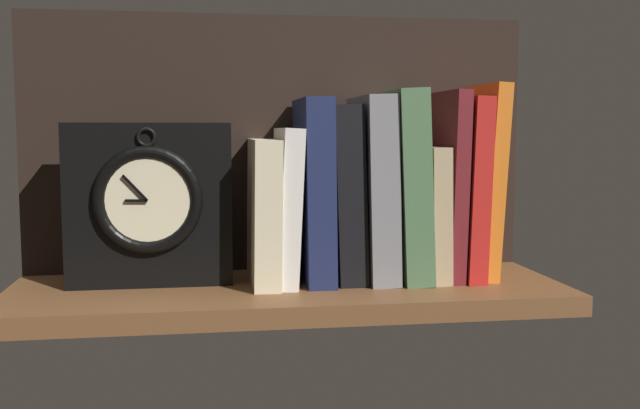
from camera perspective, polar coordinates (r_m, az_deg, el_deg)
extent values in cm
cube|color=brown|center=(95.49, -2.47, -6.96)|extent=(70.56, 24.62, 2.50)
cube|color=black|center=(104.82, -3.22, 4.72)|extent=(70.56, 1.20, 35.77)
cube|color=beige|center=(96.36, -4.39, -0.49)|extent=(3.65, 16.39, 18.67)
cube|color=silver|center=(96.58, -2.47, -0.04)|extent=(3.49, 15.35, 20.14)
cube|color=#192147|center=(96.83, -0.49, 1.13)|extent=(3.97, 14.75, 23.94)
cube|color=black|center=(97.52, 1.81, 0.90)|extent=(4.52, 12.94, 23.12)
cube|color=gray|center=(98.29, 4.12, 1.28)|extent=(4.42, 14.88, 24.33)
cube|color=#476B44|center=(99.24, 6.41, 1.53)|extent=(4.87, 15.72, 25.15)
cube|color=tan|center=(100.52, 8.26, -0.56)|extent=(2.83, 14.79, 17.65)
cube|color=maroon|center=(100.95, 9.65, 1.53)|extent=(2.46, 14.26, 24.97)
cube|color=red|center=(101.81, 11.00, 1.31)|extent=(3.14, 15.07, 24.15)
cube|color=orange|center=(102.64, 12.36, 1.82)|extent=(3.31, 13.19, 25.96)
cube|color=black|center=(96.15, -13.07, 0.00)|extent=(20.73, 5.01, 20.73)
torus|color=black|center=(93.19, -13.22, 0.32)|extent=(13.53, 1.66, 13.53)
cylinder|color=beige|center=(93.19, -13.22, 0.32)|extent=(10.92, 0.60, 10.92)
cube|color=black|center=(92.81, -14.06, 0.30)|extent=(2.67, 0.30, 0.35)
cube|color=black|center=(92.69, -14.15, 1.25)|extent=(3.11, 0.30, 3.35)
torus|color=black|center=(93.20, -13.31, 5.10)|extent=(2.44, 0.44, 2.44)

